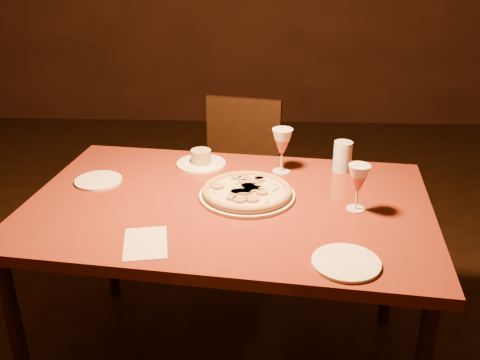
{
  "coord_description": "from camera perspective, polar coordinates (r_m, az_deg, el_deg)",
  "views": [
    {
      "loc": [
        -0.13,
        -1.67,
        1.71
      ],
      "look_at": [
        -0.21,
        0.16,
        0.87
      ],
      "focal_mm": 40.0,
      "sensor_mm": 36.0,
      "label": 1
    }
  ],
  "objects": [
    {
      "name": "side_plate_near",
      "position": [
        1.67,
        11.25,
        -8.63
      ],
      "size": [
        0.21,
        0.21,
        0.01
      ],
      "primitive_type": "cylinder",
      "color": "white",
      "rests_on": "dining_table"
    },
    {
      "name": "water_tumbler",
      "position": [
        2.28,
        10.88,
        2.48
      ],
      "size": [
        0.08,
        0.08,
        0.13
      ],
      "primitive_type": "cylinder",
      "color": "silver",
      "rests_on": "dining_table"
    },
    {
      "name": "ramekin_saucer",
      "position": [
        2.32,
        -4.17,
        2.14
      ],
      "size": [
        0.21,
        0.21,
        0.07
      ],
      "color": "white",
      "rests_on": "dining_table"
    },
    {
      "name": "menu_card",
      "position": [
        1.77,
        -10.05,
        -6.63
      ],
      "size": [
        0.17,
        0.22,
        0.0
      ],
      "primitive_type": "cube",
      "rotation": [
        0.0,
        0.0,
        0.18
      ],
      "color": "beige",
      "rests_on": "dining_table"
    },
    {
      "name": "wine_glass_far",
      "position": [
        2.23,
        4.49,
        3.12
      ],
      "size": [
        0.09,
        0.09,
        0.19
      ],
      "primitive_type": null,
      "color": "#BC4E4E",
      "rests_on": "dining_table"
    },
    {
      "name": "chair_far",
      "position": [
        3.01,
        -0.25,
        0.96
      ],
      "size": [
        0.51,
        0.51,
        0.89
      ],
      "rotation": [
        0.0,
        0.0,
        -0.21
      ],
      "color": "black",
      "rests_on": "floor"
    },
    {
      "name": "wine_glass_right",
      "position": [
        1.96,
        12.43,
        -0.8
      ],
      "size": [
        0.08,
        0.08,
        0.17
      ],
      "primitive_type": null,
      "color": "#BC4E4E",
      "rests_on": "dining_table"
    },
    {
      "name": "pizza_plate",
      "position": [
        2.03,
        0.77,
        -1.28
      ],
      "size": [
        0.36,
        0.36,
        0.04
      ],
      "color": "white",
      "rests_on": "dining_table"
    },
    {
      "name": "side_plate_left",
      "position": [
        2.24,
        -14.88,
        -0.05
      ],
      "size": [
        0.19,
        0.19,
        0.01
      ],
      "primitive_type": "cylinder",
      "color": "white",
      "rests_on": "dining_table"
    },
    {
      "name": "dining_table",
      "position": [
        2.04,
        -1.26,
        -4.11
      ],
      "size": [
        1.6,
        1.13,
        0.8
      ],
      "rotation": [
        0.0,
        0.0,
        -0.12
      ],
      "color": "maroon",
      "rests_on": "floor"
    }
  ]
}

